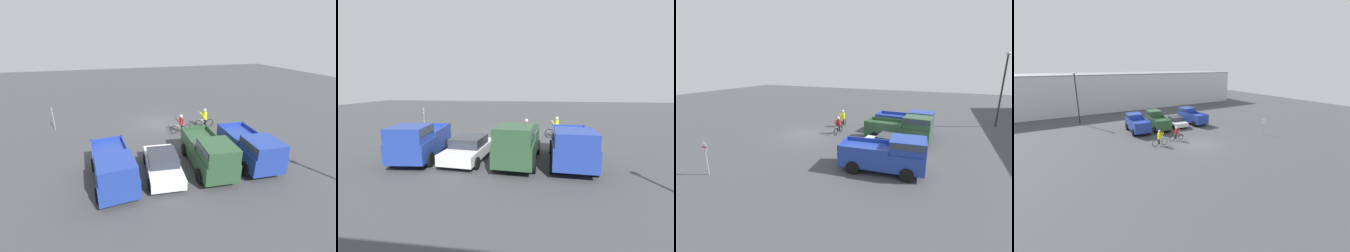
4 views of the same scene
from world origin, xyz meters
The scene contains 8 objects.
ground_plane centered at (0.00, 0.00, 0.00)m, with size 80.00×80.00×0.00m, color #424447.
pickup_truck_0 centered at (-3.98, 8.52, 1.12)m, with size 2.47×5.08×2.12m.
pickup_truck_1 centered at (-1.17, 8.50, 1.16)m, with size 2.42×5.24×2.25m.
sedan_0 centered at (1.60, 8.20, 0.68)m, with size 2.31×4.42×1.35m.
pickup_truck_2 centered at (4.36, 8.55, 1.10)m, with size 2.51×5.03×2.13m.
cyclist_0 centered at (-1.40, 2.71, 0.83)m, with size 1.84×0.46×1.62m.
cyclist_1 centered at (-3.78, 2.11, 0.88)m, with size 1.80×0.46×1.75m.
fire_lane_sign centered at (8.88, -0.76, 1.23)m, with size 0.06×0.30×2.02m.
Camera 2 is at (-2.04, 20.09, 4.15)m, focal length 24.00 mm.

